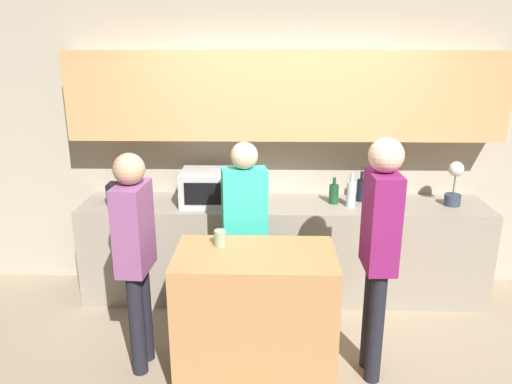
{
  "coord_description": "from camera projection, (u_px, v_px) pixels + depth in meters",
  "views": [
    {
      "loc": [
        -0.15,
        -2.82,
        2.32
      ],
      "look_at": [
        -0.23,
        0.47,
        1.28
      ],
      "focal_mm": 35.0,
      "sensor_mm": 36.0,
      "label": 1
    }
  ],
  "objects": [
    {
      "name": "bottle_5",
      "position": [
        396.0,
        191.0,
        4.47
      ],
      "size": [
        0.07,
        0.07,
        0.26
      ],
      "color": "#472814",
      "rests_on": "back_counter"
    },
    {
      "name": "back_counter",
      "position": [
        283.0,
        249.0,
        4.58
      ],
      "size": [
        3.6,
        0.62,
        0.89
      ],
      "color": "gray",
      "rests_on": "ground_plane"
    },
    {
      "name": "back_wall",
      "position": [
        284.0,
        126.0,
        4.51
      ],
      "size": [
        6.4,
        0.4,
        2.7
      ],
      "color": "#B2A893",
      "rests_on": "ground_plane"
    },
    {
      "name": "kitchen_island",
      "position": [
        255.0,
        315.0,
        3.46
      ],
      "size": [
        1.08,
        0.62,
        0.93
      ],
      "color": "#B27F4C",
      "rests_on": "ground_plane"
    },
    {
      "name": "microwave",
      "position": [
        211.0,
        187.0,
        4.39
      ],
      "size": [
        0.52,
        0.39,
        0.3
      ],
      "color": "#B7BABC",
      "rests_on": "back_counter"
    },
    {
      "name": "person_center",
      "position": [
        245.0,
        223.0,
        3.87
      ],
      "size": [
        0.37,
        0.24,
        1.57
      ],
      "rotation": [
        0.0,
        0.0,
        -2.98
      ],
      "color": "black",
      "rests_on": "ground_plane"
    },
    {
      "name": "person_left",
      "position": [
        379.0,
        240.0,
        3.29
      ],
      "size": [
        0.23,
        0.34,
        1.72
      ],
      "rotation": [
        0.0,
        0.0,
        -4.69
      ],
      "color": "black",
      "rests_on": "ground_plane"
    },
    {
      "name": "person_right",
      "position": [
        135.0,
        247.0,
        3.4
      ],
      "size": [
        0.22,
        0.35,
        1.6
      ],
      "rotation": [
        0.0,
        0.0,
        -1.65
      ],
      "color": "black",
      "rests_on": "ground_plane"
    },
    {
      "name": "cup_0",
      "position": [
        220.0,
        238.0,
        3.43
      ],
      "size": [
        0.08,
        0.08,
        0.11
      ],
      "color": "#8FA787",
      "rests_on": "kitchen_island"
    },
    {
      "name": "bottle_4",
      "position": [
        387.0,
        190.0,
        4.41
      ],
      "size": [
        0.07,
        0.07,
        0.32
      ],
      "color": "black",
      "rests_on": "back_counter"
    },
    {
      "name": "bottle_0",
      "position": [
        334.0,
        194.0,
        4.41
      ],
      "size": [
        0.08,
        0.08,
        0.24
      ],
      "color": "#194723",
      "rests_on": "back_counter"
    },
    {
      "name": "toaster",
      "position": [
        123.0,
        193.0,
        4.43
      ],
      "size": [
        0.26,
        0.16,
        0.18
      ],
      "color": "black",
      "rests_on": "back_counter"
    },
    {
      "name": "potted_plant",
      "position": [
        454.0,
        184.0,
        4.33
      ],
      "size": [
        0.14,
        0.14,
        0.4
      ],
      "color": "#333D4C",
      "rests_on": "back_counter"
    },
    {
      "name": "bottle_3",
      "position": [
        373.0,
        193.0,
        4.42
      ],
      "size": [
        0.07,
        0.07,
        0.25
      ],
      "color": "#194723",
      "rests_on": "back_counter"
    },
    {
      "name": "bottle_2",
      "position": [
        361.0,
        190.0,
        4.48
      ],
      "size": [
        0.08,
        0.08,
        0.27
      ],
      "color": "black",
      "rests_on": "back_counter"
    },
    {
      "name": "bottle_1",
      "position": [
        351.0,
        194.0,
        4.33
      ],
      "size": [
        0.08,
        0.08,
        0.3
      ],
      "color": "silver",
      "rests_on": "back_counter"
    }
  ]
}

